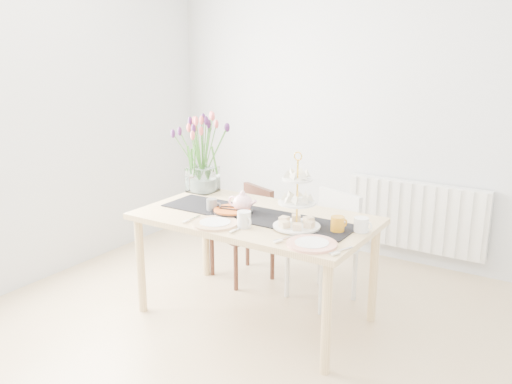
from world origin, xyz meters
The scene contains 16 objects.
room_shell centered at (0.00, 0.00, 1.30)m, with size 4.50×4.50×4.50m.
radiator centered at (0.50, 2.19, 0.45)m, with size 1.20×0.08×0.60m, color white.
dining_table centered at (-0.17, 0.66, 0.67)m, with size 1.60×0.90×0.75m.
chair_brown centered at (-0.59, 1.23, 0.43)m, with size 0.51×0.51×0.76m.
chair_white centered at (0.13, 1.23, 0.47)m, with size 0.51×0.51×0.82m.
table_runner centered at (-0.17, 0.66, 0.75)m, with size 1.40×0.35×0.01m, color black.
tulip_vase centered at (-0.86, 0.97, 1.15)m, with size 0.72×0.72×0.62m.
cake_stand centered at (0.19, 0.58, 0.88)m, with size 0.30×0.30×0.44m.
teapot centered at (-0.29, 0.68, 0.82)m, with size 0.22×0.18×0.15m, color white, non-canonical shape.
cream_jug centered at (0.56, 0.74, 0.80)m, with size 0.09×0.09×0.09m, color white.
tart_tin centered at (-0.33, 0.62, 0.77)m, with size 0.28×0.28×0.03m.
mug_grey centered at (-0.49, 0.59, 0.79)m, with size 0.07×0.07×0.09m, color slate.
mug_white centered at (-0.10, 0.42, 0.80)m, with size 0.09×0.09×0.11m, color silver.
mug_orange centered at (0.44, 0.66, 0.80)m, with size 0.08×0.08×0.10m, color orange.
plate_left centered at (-0.29, 0.37, 0.76)m, with size 0.30×0.30×0.02m, color silver.
plate_right centered at (0.41, 0.37, 0.76)m, with size 0.30×0.30×0.02m, color white.
Camera 1 is at (1.72, -2.31, 1.88)m, focal length 38.00 mm.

